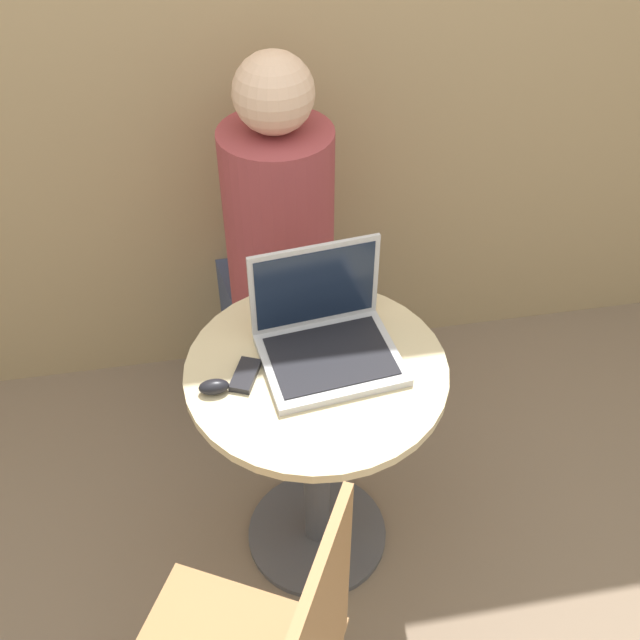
% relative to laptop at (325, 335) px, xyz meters
% --- Properties ---
extents(ground_plane, '(12.00, 12.00, 0.00)m').
position_rel_laptop_xyz_m(ground_plane, '(-0.03, -0.05, -0.76)').
color(ground_plane, '#7F6B56').
extents(round_table, '(0.62, 0.62, 0.71)m').
position_rel_laptop_xyz_m(round_table, '(-0.03, -0.05, -0.28)').
color(round_table, '#4C4C51').
rests_on(round_table, ground_plane).
extents(laptop, '(0.34, 0.29, 0.25)m').
position_rel_laptop_xyz_m(laptop, '(0.00, 0.00, 0.00)').
color(laptop, '#B7B7BC').
rests_on(laptop, round_table).
extents(cell_phone, '(0.08, 0.11, 0.02)m').
position_rel_laptop_xyz_m(cell_phone, '(-0.20, -0.05, -0.04)').
color(cell_phone, black).
rests_on(cell_phone, round_table).
extents(computer_mouse, '(0.07, 0.04, 0.03)m').
position_rel_laptop_xyz_m(computer_mouse, '(-0.27, -0.09, -0.03)').
color(computer_mouse, black).
rests_on(computer_mouse, round_table).
extents(person_seated, '(0.36, 0.50, 1.24)m').
position_rel_laptop_xyz_m(person_seated, '(-0.05, 0.54, -0.23)').
color(person_seated, '#3D4766').
rests_on(person_seated, ground_plane).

